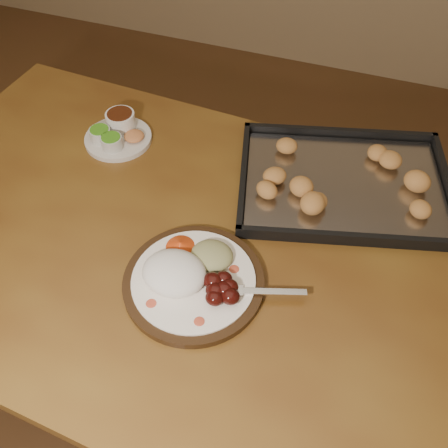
% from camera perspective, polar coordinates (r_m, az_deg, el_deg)
% --- Properties ---
extents(ground, '(4.00, 4.00, 0.00)m').
position_cam_1_polar(ground, '(1.81, -11.11, -14.41)').
color(ground, '#57341E').
rests_on(ground, ground).
extents(dining_table, '(1.56, 1.00, 0.75)m').
position_cam_1_polar(dining_table, '(1.17, -3.48, -5.09)').
color(dining_table, brown).
rests_on(dining_table, ground).
extents(dinner_plate, '(0.37, 0.29, 0.07)m').
position_cam_1_polar(dinner_plate, '(1.01, -3.72, -6.03)').
color(dinner_plate, black).
rests_on(dinner_plate, dining_table).
extents(condiment_saucer, '(0.17, 0.17, 0.06)m').
position_cam_1_polar(condiment_saucer, '(1.35, -12.12, 10.15)').
color(condiment_saucer, beige).
rests_on(condiment_saucer, dining_table).
extents(baking_tray, '(0.57, 0.48, 0.05)m').
position_cam_1_polar(baking_tray, '(1.23, 13.58, 4.72)').
color(baking_tray, black).
rests_on(baking_tray, dining_table).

